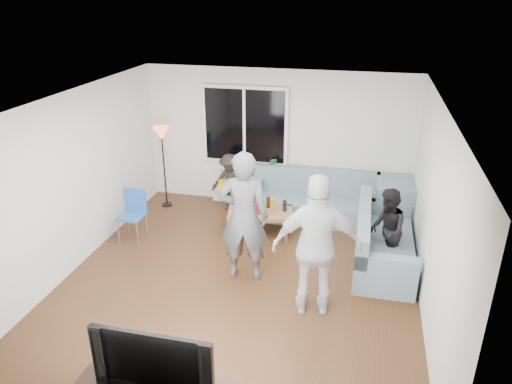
% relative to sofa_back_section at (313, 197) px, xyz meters
% --- Properties ---
extents(floor, '(5.00, 5.50, 0.04)m').
position_rel_sofa_back_section_xyz_m(floor, '(-0.77, -2.27, -0.45)').
color(floor, '#56351C').
rests_on(floor, ground).
extents(ceiling, '(5.00, 5.50, 0.04)m').
position_rel_sofa_back_section_xyz_m(ceiling, '(-0.77, -2.27, 2.20)').
color(ceiling, white).
rests_on(ceiling, ground).
extents(wall_back, '(5.00, 0.04, 2.60)m').
position_rel_sofa_back_section_xyz_m(wall_back, '(-0.77, 0.50, 0.88)').
color(wall_back, silver).
rests_on(wall_back, ground).
extents(wall_front, '(5.00, 0.04, 2.60)m').
position_rel_sofa_back_section_xyz_m(wall_front, '(-0.77, -5.04, 0.88)').
color(wall_front, silver).
rests_on(wall_front, ground).
extents(wall_left, '(0.04, 5.50, 2.60)m').
position_rel_sofa_back_section_xyz_m(wall_left, '(-3.29, -2.27, 0.88)').
color(wall_left, silver).
rests_on(wall_left, ground).
extents(wall_right, '(0.04, 5.50, 2.60)m').
position_rel_sofa_back_section_xyz_m(wall_right, '(1.75, -2.27, 0.88)').
color(wall_right, silver).
rests_on(wall_right, ground).
extents(window_frame, '(1.62, 0.06, 1.47)m').
position_rel_sofa_back_section_xyz_m(window_frame, '(-1.37, 0.42, 1.12)').
color(window_frame, white).
rests_on(window_frame, wall_back).
extents(window_glass, '(1.50, 0.02, 1.35)m').
position_rel_sofa_back_section_xyz_m(window_glass, '(-1.37, 0.38, 1.12)').
color(window_glass, black).
rests_on(window_glass, window_frame).
extents(window_mullion, '(0.05, 0.03, 1.35)m').
position_rel_sofa_back_section_xyz_m(window_mullion, '(-1.37, 0.37, 1.12)').
color(window_mullion, white).
rests_on(window_mullion, window_frame).
extents(radiator, '(1.30, 0.12, 0.62)m').
position_rel_sofa_back_section_xyz_m(radiator, '(-1.37, 0.38, -0.11)').
color(radiator, silver).
rests_on(radiator, floor).
extents(potted_plant, '(0.21, 0.18, 0.36)m').
position_rel_sofa_back_section_xyz_m(potted_plant, '(-0.84, 0.35, 0.38)').
color(potted_plant, '#255D28').
rests_on(potted_plant, radiator).
extents(vase, '(0.18, 0.18, 0.15)m').
position_rel_sofa_back_section_xyz_m(vase, '(-1.61, 0.35, 0.27)').
color(vase, white).
rests_on(vase, radiator).
extents(sofa_back_section, '(2.30, 0.85, 0.85)m').
position_rel_sofa_back_section_xyz_m(sofa_back_section, '(0.00, 0.00, 0.00)').
color(sofa_back_section, slate).
rests_on(sofa_back_section, floor).
extents(sofa_right_section, '(2.00, 0.85, 0.85)m').
position_rel_sofa_back_section_xyz_m(sofa_right_section, '(1.25, -1.28, 0.00)').
color(sofa_right_section, slate).
rests_on(sofa_right_section, floor).
extents(sofa_corner, '(0.85, 0.85, 0.85)m').
position_rel_sofa_back_section_xyz_m(sofa_corner, '(1.51, 0.00, 0.00)').
color(sofa_corner, slate).
rests_on(sofa_corner, floor).
extents(cushion_yellow, '(0.45, 0.41, 0.14)m').
position_rel_sofa_back_section_xyz_m(cushion_yellow, '(-1.58, -0.02, 0.09)').
color(cushion_yellow, gold).
rests_on(cushion_yellow, sofa_back_section).
extents(cushion_red, '(0.46, 0.44, 0.13)m').
position_rel_sofa_back_section_xyz_m(cushion_red, '(-1.28, 0.06, 0.09)').
color(cushion_red, maroon).
rests_on(cushion_red, sofa_back_section).
extents(coffee_table, '(1.20, 0.81, 0.40)m').
position_rel_sofa_back_section_xyz_m(coffee_table, '(-0.80, -0.77, -0.22)').
color(coffee_table, '#976C49').
rests_on(coffee_table, floor).
extents(pitcher, '(0.17, 0.17, 0.17)m').
position_rel_sofa_back_section_xyz_m(pitcher, '(-0.86, -0.85, 0.06)').
color(pitcher, maroon).
rests_on(pitcher, coffee_table).
extents(side_chair, '(0.41, 0.41, 0.86)m').
position_rel_sofa_back_section_xyz_m(side_chair, '(-2.82, -1.52, 0.01)').
color(side_chair, '#24579F').
rests_on(side_chair, floor).
extents(floor_lamp, '(0.32, 0.32, 1.56)m').
position_rel_sofa_back_section_xyz_m(floor_lamp, '(-2.82, -0.10, 0.36)').
color(floor_lamp, orange).
rests_on(floor_lamp, floor).
extents(player_left, '(0.75, 0.53, 1.93)m').
position_rel_sofa_back_section_xyz_m(player_left, '(-0.73, -2.15, 0.54)').
color(player_left, '#525358').
rests_on(player_left, floor).
extents(player_right, '(1.18, 0.65, 1.91)m').
position_rel_sofa_back_section_xyz_m(player_right, '(0.35, -2.72, 0.53)').
color(player_right, silver).
rests_on(player_right, floor).
extents(spectator_right, '(0.57, 0.68, 1.28)m').
position_rel_sofa_back_section_xyz_m(spectator_right, '(1.25, -1.46, 0.21)').
color(spectator_right, black).
rests_on(spectator_right, floor).
extents(spectator_back, '(0.71, 0.42, 1.10)m').
position_rel_sofa_back_section_xyz_m(spectator_back, '(-1.57, 0.03, 0.12)').
color(spectator_back, black).
rests_on(spectator_back, floor).
extents(television, '(1.17, 0.15, 0.68)m').
position_rel_sofa_back_section_xyz_m(television, '(-0.89, -4.77, 0.35)').
color(television, black).
rests_on(television, tv_console).
extents(bottle_c, '(0.07, 0.07, 0.20)m').
position_rel_sofa_back_section_xyz_m(bottle_c, '(-0.71, -0.60, 0.07)').
color(bottle_c, black).
rests_on(bottle_c, coffee_table).
extents(bottle_d, '(0.07, 0.07, 0.28)m').
position_rel_sofa_back_section_xyz_m(bottle_d, '(-0.58, -0.84, 0.12)').
color(bottle_d, '#C68211').
rests_on(bottle_d, coffee_table).
extents(bottle_a, '(0.07, 0.07, 0.20)m').
position_rel_sofa_back_section_xyz_m(bottle_a, '(-1.15, -0.68, 0.07)').
color(bottle_a, '#BC380B').
rests_on(bottle_a, coffee_table).
extents(bottle_b, '(0.08, 0.08, 0.24)m').
position_rel_sofa_back_section_xyz_m(bottle_b, '(-0.96, -0.85, 0.10)').
color(bottle_b, '#198A19').
rests_on(bottle_b, coffee_table).
extents(bottle_e, '(0.07, 0.07, 0.20)m').
position_rel_sofa_back_section_xyz_m(bottle_e, '(-0.41, -0.67, 0.08)').
color(bottle_e, black).
rests_on(bottle_e, coffee_table).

